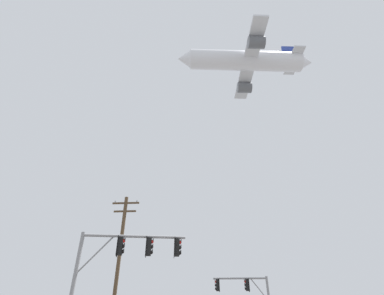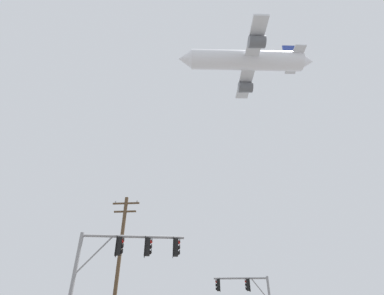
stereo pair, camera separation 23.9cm
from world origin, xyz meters
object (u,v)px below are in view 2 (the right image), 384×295
Objects in this scene: signal_pole_far at (250,295)px; utility_pole at (119,263)px; airplane at (247,61)px; signal_pole_near at (120,260)px.

signal_pole_far is 0.51× the size of utility_pole.
utility_pole is 36.76m from airplane.
signal_pole_far is 11.18m from utility_pole.
signal_pole_near is 39.63m from airplane.
utility_pole is at bearing -153.29° from signal_pole_far.
utility_pole reaches higher than signal_pole_near.
airplane is at bearing 57.35° from signal_pole_near.
signal_pole_near is 0.27× the size of airplane.
airplane reaches higher than signal_pole_near.
signal_pole_near is 14.14m from signal_pole_far.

